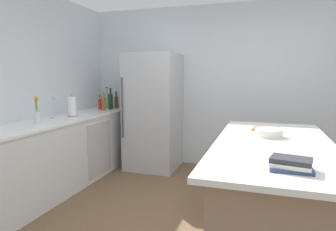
# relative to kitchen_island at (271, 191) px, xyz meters

# --- Properties ---
(wall_rear) EXTENTS (6.00, 0.10, 2.60)m
(wall_rear) POSITION_rel_kitchen_island_xyz_m (-0.54, 2.11, 0.84)
(wall_rear) COLOR silver
(wall_rear) RESTS_ON ground_plane
(counter_run_left) EXTENTS (0.66, 2.81, 0.93)m
(counter_run_left) POSITION_rel_kitchen_island_xyz_m (-2.63, 0.57, 0.00)
(counter_run_left) COLOR silver
(counter_run_left) RESTS_ON ground_plane
(kitchen_island) EXTENTS (0.99, 2.20, 0.91)m
(kitchen_island) POSITION_rel_kitchen_island_xyz_m (0.00, 0.00, 0.00)
(kitchen_island) COLOR #8E755B
(kitchen_island) RESTS_ON ground_plane
(refrigerator) EXTENTS (0.79, 0.79, 1.83)m
(refrigerator) POSITION_rel_kitchen_island_xyz_m (-1.77, 1.68, 0.45)
(refrigerator) COLOR #B7BABF
(refrigerator) RESTS_ON ground_plane
(sink_faucet) EXTENTS (0.15, 0.05, 0.30)m
(sink_faucet) POSITION_rel_kitchen_island_xyz_m (-2.68, 0.43, 0.62)
(sink_faucet) COLOR silver
(sink_faucet) RESTS_ON counter_run_left
(flower_vase) EXTENTS (0.08, 0.08, 0.32)m
(flower_vase) POSITION_rel_kitchen_island_xyz_m (-2.62, 0.09, 0.57)
(flower_vase) COLOR silver
(flower_vase) RESTS_ON counter_run_left
(paper_towel_roll) EXTENTS (0.14, 0.14, 0.31)m
(paper_towel_roll) POSITION_rel_kitchen_island_xyz_m (-2.61, 0.74, 0.60)
(paper_towel_roll) COLOR gray
(paper_towel_roll) RESTS_ON counter_run_left
(syrup_bottle) EXTENTS (0.06, 0.06, 0.28)m
(syrup_bottle) POSITION_rel_kitchen_island_xyz_m (-2.53, 1.86, 0.58)
(syrup_bottle) COLOR #5B3319
(syrup_bottle) RESTS_ON counter_run_left
(gin_bottle) EXTENTS (0.07, 0.07, 0.36)m
(gin_bottle) POSITION_rel_kitchen_island_xyz_m (-2.66, 1.77, 0.61)
(gin_bottle) COLOR #8CB79E
(gin_bottle) RESTS_ON counter_run_left
(wine_bottle) EXTENTS (0.08, 0.08, 0.35)m
(wine_bottle) POSITION_rel_kitchen_island_xyz_m (-2.53, 1.66, 0.60)
(wine_bottle) COLOR #19381E
(wine_bottle) RESTS_ON counter_run_left
(hot_sauce_bottle) EXTENTS (0.06, 0.06, 0.24)m
(hot_sauce_bottle) POSITION_rel_kitchen_island_xyz_m (-2.68, 1.57, 0.56)
(hot_sauce_bottle) COLOR red
(hot_sauce_bottle) RESTS_ON counter_run_left
(vinegar_bottle) EXTENTS (0.05, 0.05, 0.28)m
(vinegar_bottle) POSITION_rel_kitchen_island_xyz_m (-2.55, 1.47, 0.58)
(vinegar_bottle) COLOR #994C23
(vinegar_bottle) RESTS_ON counter_run_left
(cookbook_stack) EXTENTS (0.26, 0.21, 0.08)m
(cookbook_stack) POSITION_rel_kitchen_island_xyz_m (0.08, -0.76, 0.49)
(cookbook_stack) COLOR #334770
(cookbook_stack) RESTS_ON kitchen_island
(mixing_bowl) EXTENTS (0.26, 0.26, 0.07)m
(mixing_bowl) POSITION_rel_kitchen_island_xyz_m (-0.04, 0.24, 0.49)
(mixing_bowl) COLOR silver
(mixing_bowl) RESTS_ON kitchen_island
(cutting_board) EXTENTS (0.30, 0.25, 0.02)m
(cutting_board) POSITION_rel_kitchen_island_xyz_m (-0.06, 0.61, 0.46)
(cutting_board) COLOR #9E7042
(cutting_board) RESTS_ON kitchen_island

